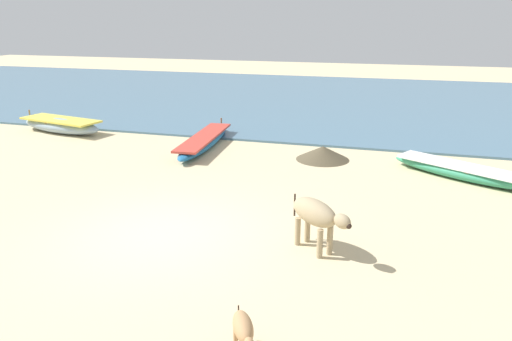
% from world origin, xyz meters
% --- Properties ---
extents(ground, '(80.00, 80.00, 0.00)m').
position_xyz_m(ground, '(0.00, 0.00, 0.00)').
color(ground, beige).
extents(sea_water, '(60.00, 20.00, 0.08)m').
position_xyz_m(sea_water, '(0.00, 17.96, 0.04)').
color(sea_water, slate).
rests_on(sea_water, ground).
extents(fishing_boat_0, '(1.18, 4.84, 0.59)m').
position_xyz_m(fishing_boat_0, '(-1.81, 6.79, 0.22)').
color(fishing_boat_0, '#1E669E').
rests_on(fishing_boat_0, ground).
extents(fishing_boat_2, '(3.87, 2.72, 0.59)m').
position_xyz_m(fishing_boat_2, '(6.32, 5.62, 0.22)').
color(fishing_boat_2, '#338C66').
rests_on(fishing_boat_2, ground).
extents(fishing_boat_3, '(3.94, 1.83, 0.74)m').
position_xyz_m(fishing_boat_3, '(-8.01, 7.33, 0.29)').
color(fishing_boat_3, '#8CA5B7').
rests_on(fishing_boat_3, ground).
extents(cow_adult_dun, '(1.38, 1.23, 1.03)m').
position_xyz_m(cow_adult_dun, '(3.17, 0.15, 0.74)').
color(cow_adult_dun, tan).
rests_on(cow_adult_dun, ground).
extents(calf_near_tan, '(0.57, 0.84, 0.58)m').
position_xyz_m(calf_near_tan, '(2.78, -3.17, 0.42)').
color(calf_near_tan, tan).
rests_on(calf_near_tan, ground).
extents(debris_pile_0, '(2.38, 2.38, 0.43)m').
position_xyz_m(debris_pile_0, '(2.35, 6.43, 0.22)').
color(debris_pile_0, brown).
rests_on(debris_pile_0, ground).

